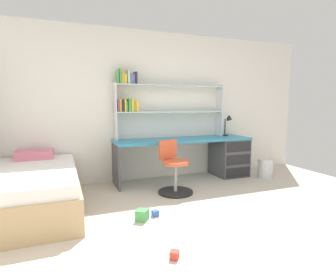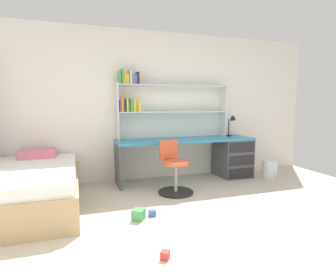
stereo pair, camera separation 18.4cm
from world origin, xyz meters
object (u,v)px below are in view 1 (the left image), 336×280
at_px(waste_bin, 265,168).
at_px(desk, 216,154).
at_px(bookshelf_hutch, 154,99).
at_px(bed_platform, 31,190).
at_px(desk_lamp, 229,122).
at_px(toy_block_green_1, 142,215).
at_px(swivel_chair, 174,172).
at_px(toy_block_red_2, 174,255).
at_px(toy_block_blue_0, 155,213).

bearing_deg(waste_bin, desk, 152.18).
relative_size(bookshelf_hutch, bed_platform, 1.04).
xyz_separation_m(bookshelf_hutch, waste_bin, (1.90, -0.60, -1.24)).
relative_size(desk, desk_lamp, 6.25).
distance_m(bed_platform, toy_block_green_1, 1.43).
relative_size(swivel_chair, bed_platform, 0.41).
distance_m(bookshelf_hutch, swivel_chair, 1.36).
relative_size(waste_bin, toy_block_red_2, 4.75).
bearing_deg(swivel_chair, bed_platform, -179.37).
height_order(bookshelf_hutch, desk_lamp, bookshelf_hutch).
distance_m(bookshelf_hutch, toy_block_blue_0, 2.11).
xyz_separation_m(bookshelf_hutch, desk_lamp, (1.45, -0.10, -0.43)).
bearing_deg(swivel_chair, desk_lamp, 26.47).
distance_m(waste_bin, toy_block_blue_0, 2.57).
bearing_deg(toy_block_red_2, toy_block_green_1, 92.81).
bearing_deg(desk, bed_platform, -168.31).
distance_m(desk, toy_block_blue_0, 2.13).
bearing_deg(toy_block_green_1, waste_bin, 20.84).
bearing_deg(desk_lamp, waste_bin, -47.77).
distance_m(desk_lamp, toy_block_blue_0, 2.59).
relative_size(desk, toy_block_blue_0, 33.64).
height_order(bookshelf_hutch, toy_block_red_2, bookshelf_hutch).
bearing_deg(waste_bin, swivel_chair, -174.09).
xyz_separation_m(bed_platform, toy_block_red_2, (1.23, -1.62, -0.23)).
height_order(toy_block_blue_0, toy_block_red_2, same).
bearing_deg(bed_platform, desk, 11.69).
bearing_deg(bookshelf_hutch, waste_bin, -17.49).
bearing_deg(toy_block_blue_0, toy_block_green_1, -161.28).
height_order(bed_platform, toy_block_red_2, bed_platform).
bearing_deg(desk, desk_lamp, 17.18).
bearing_deg(toy_block_green_1, desk_lamp, 35.01).
bearing_deg(desk, waste_bin, -27.82).
bearing_deg(desk_lamp, bookshelf_hutch, 176.20).
relative_size(waste_bin, toy_block_blue_0, 4.78).
relative_size(toy_block_green_1, toy_block_red_2, 1.76).
bearing_deg(desk_lamp, swivel_chair, -153.53).
relative_size(desk, toy_block_green_1, 18.98).
bearing_deg(toy_block_blue_0, swivel_chair, 53.26).
bearing_deg(bed_platform, toy_block_green_1, -32.85).
bearing_deg(waste_bin, toy_block_green_1, -159.16).
distance_m(swivel_chair, bed_platform, 1.91).
xyz_separation_m(swivel_chair, toy_block_green_1, (-0.72, -0.79, -0.24)).
height_order(desk_lamp, toy_block_red_2, desk_lamp).
distance_m(desk_lamp, swivel_chair, 1.70).
bearing_deg(toy_block_green_1, swivel_chair, 47.52).
bearing_deg(bookshelf_hutch, bed_platform, -156.43).
bearing_deg(bookshelf_hutch, desk_lamp, -3.80).
relative_size(toy_block_blue_0, toy_block_green_1, 0.56).
bearing_deg(toy_block_red_2, toy_block_blue_0, 81.54).
xyz_separation_m(waste_bin, toy_block_green_1, (-2.58, -0.98, -0.11)).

